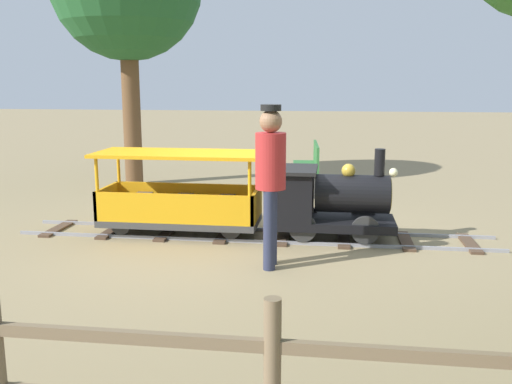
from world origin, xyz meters
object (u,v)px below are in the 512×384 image
object	(u,v)px
passenger_car	(180,200)
park_bench	(308,167)
locomotive	(326,200)
conductor_person	(271,173)

from	to	relation	value
passenger_car	park_bench	bearing A→B (deg)	154.27
passenger_car	locomotive	bearing A→B (deg)	90.00
locomotive	conductor_person	xyz separation A→B (m)	(1.08, -0.53, 0.47)
passenger_car	park_bench	distance (m)	3.26
locomotive	passenger_car	xyz separation A→B (m)	(0.00, -1.75, -0.06)
locomotive	park_bench	distance (m)	2.95
conductor_person	park_bench	bearing A→B (deg)	177.21
park_bench	locomotive	bearing A→B (deg)	6.55
locomotive	passenger_car	world-z (taller)	locomotive
passenger_car	park_bench	world-z (taller)	passenger_car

